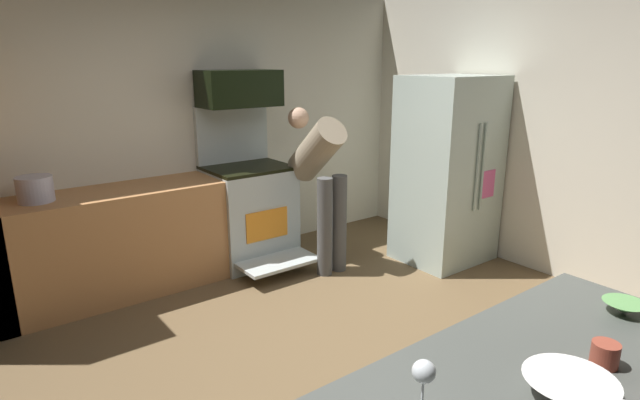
{
  "coord_description": "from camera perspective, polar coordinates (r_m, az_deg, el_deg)",
  "views": [
    {
      "loc": [
        -1.86,
        -2.25,
        1.94
      ],
      "look_at": [
        0.07,
        0.3,
        1.05
      ],
      "focal_mm": 28.66,
      "sensor_mm": 36.0,
      "label": 1
    }
  ],
  "objects": [
    {
      "name": "lower_cabinet_run",
      "position": [
        4.59,
        -22.97,
        -4.7
      ],
      "size": [
        2.4,
        0.6,
        0.9
      ],
      "primitive_type": "cube",
      "color": "#B77C4A",
      "rests_on": "ground"
    },
    {
      "name": "oven_range",
      "position": [
        5.02,
        -7.91,
        -1.19
      ],
      "size": [
        0.76,
        1.02,
        1.5
      ],
      "color": "#B7C2C2",
      "rests_on": "ground"
    },
    {
      "name": "wall_back",
      "position": [
        4.99,
        -15.02,
        7.66
      ],
      "size": [
        5.2,
        0.12,
        2.6
      ],
      "primitive_type": "cube",
      "color": "silver",
      "rests_on": "ground"
    },
    {
      "name": "person_cook",
      "position": [
        4.71,
        0.06,
        2.9
      ],
      "size": [
        0.31,
        0.72,
        1.49
      ],
      "color": "#4C4C4C",
      "rests_on": "ground"
    },
    {
      "name": "ground_plane",
      "position": [
        3.51,
        2.21,
        -18.19
      ],
      "size": [
        5.2,
        4.8,
        0.02
      ],
      "primitive_type": "cube",
      "color": "brown"
    },
    {
      "name": "wine_glass_mid",
      "position": [
        1.64,
        11.51,
        -18.48
      ],
      "size": [
        0.07,
        0.07,
        0.17
      ],
      "color": "silver",
      "rests_on": "counter_island"
    },
    {
      "name": "stock_pot",
      "position": [
        4.37,
        -29.22,
        1.07
      ],
      "size": [
        0.26,
        0.26,
        0.19
      ],
      "primitive_type": "cylinder",
      "color": "#B4B0C7",
      "rests_on": "lower_cabinet_run"
    },
    {
      "name": "mixing_bowl_small",
      "position": [
        1.88,
        26.06,
        -18.41
      ],
      "size": [
        0.29,
        0.29,
        0.07
      ],
      "primitive_type": "cone",
      "rotation": [
        3.14,
        0.0,
        0.0
      ],
      "color": "white",
      "rests_on": "counter_island"
    },
    {
      "name": "refrigerator",
      "position": [
        5.09,
        14.03,
        3.23
      ],
      "size": [
        0.85,
        0.74,
        1.79
      ],
      "color": "#B0C3B9",
      "rests_on": "ground"
    },
    {
      "name": "mixing_bowl_large",
      "position": [
        2.55,
        30.84,
        -10.26
      ],
      "size": [
        0.18,
        0.18,
        0.05
      ],
      "primitive_type": "cone",
      "rotation": [
        3.14,
        0.0,
        0.0
      ],
      "color": "#629E56",
      "rests_on": "counter_island"
    },
    {
      "name": "mug_coffee",
      "position": [
        2.1,
        29.22,
        -14.81
      ],
      "size": [
        0.09,
        0.09,
        0.09
      ],
      "primitive_type": "cylinder",
      "color": "#96402E",
      "rests_on": "counter_island"
    },
    {
      "name": "wall_right",
      "position": [
        4.98,
        25.8,
        6.63
      ],
      "size": [
        0.12,
        4.8,
        2.6
      ],
      "primitive_type": "cube",
      "color": "silver",
      "rests_on": "ground"
    },
    {
      "name": "microwave",
      "position": [
        4.9,
        -8.98,
        12.2
      ],
      "size": [
        0.74,
        0.38,
        0.33
      ],
      "primitive_type": "cube",
      "color": "black",
      "rests_on": "oven_range"
    }
  ]
}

